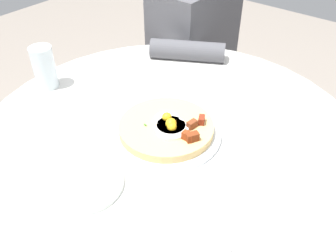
{
  "coord_description": "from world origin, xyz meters",
  "views": [
    {
      "loc": [
        0.59,
        0.46,
        1.36
      ],
      "look_at": [
        0.01,
        0.0,
        0.78
      ],
      "focal_mm": 38.45,
      "sensor_mm": 36.0,
      "label": 1
    }
  ],
  "objects_px": {
    "bread_plate": "(83,183)",
    "knife": "(215,213)",
    "breakfast_pizza": "(167,127)",
    "water_glass": "(44,67)",
    "fork": "(198,216)",
    "pizza_plate": "(166,133)",
    "dining_table": "(170,176)",
    "person_seated": "(192,79)"
  },
  "relations": [
    {
      "from": "bread_plate",
      "to": "breakfast_pizza",
      "type": "bearing_deg",
      "value": 171.59
    },
    {
      "from": "bread_plate",
      "to": "knife",
      "type": "bearing_deg",
      "value": 112.37
    },
    {
      "from": "person_seated",
      "to": "breakfast_pizza",
      "type": "xyz_separation_m",
      "value": [
        0.61,
        0.35,
        0.27
      ]
    },
    {
      "from": "fork",
      "to": "pizza_plate",
      "type": "bearing_deg",
      "value": -176.66
    },
    {
      "from": "dining_table",
      "to": "bread_plate",
      "type": "bearing_deg",
      "value": -5.95
    },
    {
      "from": "person_seated",
      "to": "breakfast_pizza",
      "type": "height_order",
      "value": "person_seated"
    },
    {
      "from": "breakfast_pizza",
      "to": "bread_plate",
      "type": "xyz_separation_m",
      "value": [
        0.25,
        -0.04,
        -0.02
      ]
    },
    {
      "from": "fork",
      "to": "knife",
      "type": "bearing_deg",
      "value": 90.0
    },
    {
      "from": "bread_plate",
      "to": "fork",
      "type": "bearing_deg",
      "value": 108.88
    },
    {
      "from": "breakfast_pizza",
      "to": "water_glass",
      "type": "distance_m",
      "value": 0.45
    },
    {
      "from": "pizza_plate",
      "to": "water_glass",
      "type": "distance_m",
      "value": 0.45
    },
    {
      "from": "dining_table",
      "to": "person_seated",
      "type": "bearing_deg",
      "value": -150.23
    },
    {
      "from": "person_seated",
      "to": "water_glass",
      "type": "relative_size",
      "value": 8.56
    },
    {
      "from": "dining_table",
      "to": "fork",
      "type": "xyz_separation_m",
      "value": [
        0.19,
        0.23,
        0.19
      ]
    },
    {
      "from": "dining_table",
      "to": "breakfast_pizza",
      "type": "relative_size",
      "value": 4.19
    },
    {
      "from": "breakfast_pizza",
      "to": "dining_table",
      "type": "bearing_deg",
      "value": -157.63
    },
    {
      "from": "dining_table",
      "to": "breakfast_pizza",
      "type": "distance_m",
      "value": 0.21
    },
    {
      "from": "breakfast_pizza",
      "to": "water_glass",
      "type": "xyz_separation_m",
      "value": [
        0.05,
        -0.44,
        0.04
      ]
    },
    {
      "from": "fork",
      "to": "knife",
      "type": "xyz_separation_m",
      "value": [
        -0.03,
        0.02,
        0.0
      ]
    },
    {
      "from": "water_glass",
      "to": "pizza_plate",
      "type": "bearing_deg",
      "value": 96.1
    },
    {
      "from": "bread_plate",
      "to": "water_glass",
      "type": "bearing_deg",
      "value": -117.06
    },
    {
      "from": "bread_plate",
      "to": "knife",
      "type": "height_order",
      "value": "bread_plate"
    },
    {
      "from": "breakfast_pizza",
      "to": "bread_plate",
      "type": "bearing_deg",
      "value": -8.41
    },
    {
      "from": "dining_table",
      "to": "water_glass",
      "type": "xyz_separation_m",
      "value": [
        0.07,
        -0.43,
        0.25
      ]
    },
    {
      "from": "dining_table",
      "to": "knife",
      "type": "height_order",
      "value": "knife"
    },
    {
      "from": "breakfast_pizza",
      "to": "water_glass",
      "type": "relative_size",
      "value": 1.87
    },
    {
      "from": "fork",
      "to": "water_glass",
      "type": "xyz_separation_m",
      "value": [
        -0.12,
        -0.66,
        0.06
      ]
    },
    {
      "from": "pizza_plate",
      "to": "knife",
      "type": "relative_size",
      "value": 1.6
    },
    {
      "from": "person_seated",
      "to": "water_glass",
      "type": "height_order",
      "value": "person_seated"
    },
    {
      "from": "dining_table",
      "to": "person_seated",
      "type": "relative_size",
      "value": 0.91
    },
    {
      "from": "knife",
      "to": "person_seated",
      "type": "bearing_deg",
      "value": 168.58
    },
    {
      "from": "pizza_plate",
      "to": "water_glass",
      "type": "height_order",
      "value": "water_glass"
    },
    {
      "from": "dining_table",
      "to": "person_seated",
      "type": "xyz_separation_m",
      "value": [
        -0.59,
        -0.34,
        -0.07
      ]
    },
    {
      "from": "water_glass",
      "to": "breakfast_pizza",
      "type": "bearing_deg",
      "value": 96.12
    },
    {
      "from": "dining_table",
      "to": "bread_plate",
      "type": "distance_m",
      "value": 0.33
    },
    {
      "from": "dining_table",
      "to": "knife",
      "type": "xyz_separation_m",
      "value": [
        0.16,
        0.25,
        0.19
      ]
    },
    {
      "from": "dining_table",
      "to": "breakfast_pizza",
      "type": "xyz_separation_m",
      "value": [
        0.02,
        0.01,
        0.21
      ]
    },
    {
      "from": "person_seated",
      "to": "bread_plate",
      "type": "bearing_deg",
      "value": 19.65
    },
    {
      "from": "dining_table",
      "to": "pizza_plate",
      "type": "distance_m",
      "value": 0.19
    },
    {
      "from": "breakfast_pizza",
      "to": "person_seated",
      "type": "bearing_deg",
      "value": -150.47
    },
    {
      "from": "dining_table",
      "to": "person_seated",
      "type": "height_order",
      "value": "person_seated"
    },
    {
      "from": "fork",
      "to": "water_glass",
      "type": "distance_m",
      "value": 0.67
    }
  ]
}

